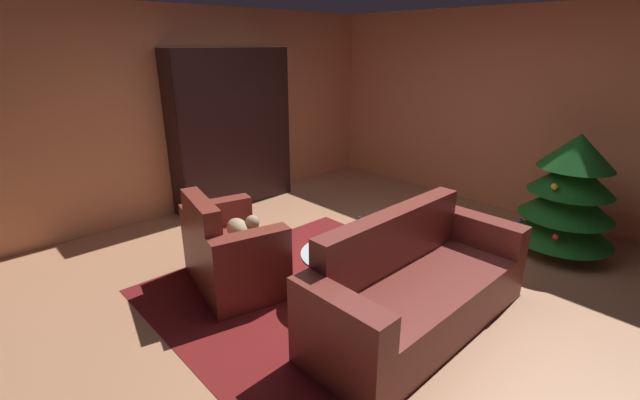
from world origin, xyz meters
The scene contains 11 objects.
ground_plane centered at (0.00, 0.00, 0.00)m, with size 6.87×6.87×0.00m, color #B17A56.
wall_back centered at (0.00, 2.89, 1.26)m, with size 5.43×0.06×2.52m, color #D78356.
wall_left centered at (-2.69, 0.00, 1.26)m, with size 0.06×5.84×2.52m, color #D78356.
area_rug centered at (0.04, -0.36, 0.00)m, with size 2.48×2.55×0.01m, color maroon.
bookshelf_unit centered at (-2.43, 0.49, 1.01)m, with size 0.37×1.64×2.03m.
armchair_red centered at (-0.62, -0.82, 0.31)m, with size 1.15×0.87×0.87m.
couch_red centered at (0.86, -0.11, 0.30)m, with size 0.78×1.99×0.87m.
coffee_table centered at (0.20, -0.24, 0.38)m, with size 0.70×0.70×0.42m.
book_stack_on_table centered at (0.24, -0.21, 0.50)m, with size 0.22×0.18×0.15m.
bottle_on_table centered at (0.22, -0.05, 0.53)m, with size 0.07×0.07×0.28m.
decorated_tree centered at (1.17, 2.05, 0.64)m, with size 0.99×0.99×1.26m.
Camera 1 is at (2.46, -2.59, 2.08)m, focal length 24.19 mm.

